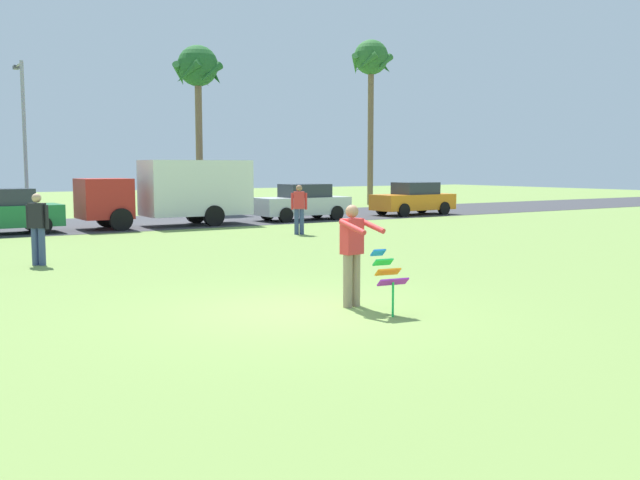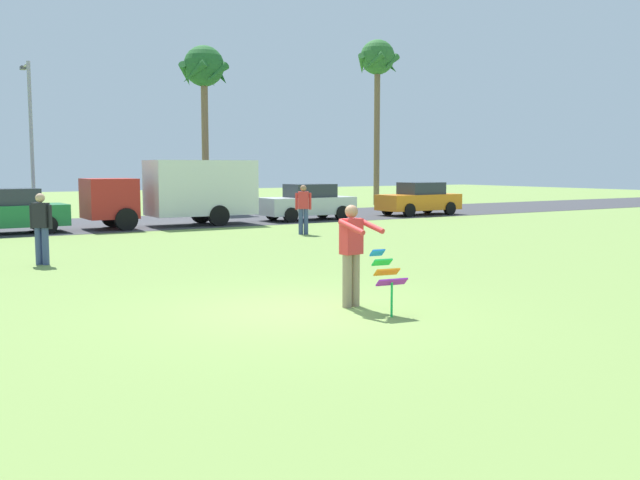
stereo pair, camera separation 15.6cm
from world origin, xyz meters
name	(u,v)px [view 1 (the left image)]	position (x,y,z in m)	size (l,w,h in m)	color
ground_plane	(298,311)	(0.00, 0.00, 0.00)	(120.00, 120.00, 0.00)	olive
road_strip	(48,227)	(0.00, 19.36, 0.01)	(120.00, 8.00, 0.01)	#38383D
person_kite_flyer	(353,251)	(0.96, -0.18, 0.95)	(0.61, 0.70, 1.73)	gray
kite_held	(388,273)	(1.05, -1.02, 0.67)	(0.53, 0.67, 1.03)	blue
parked_truck_red_cab	(176,191)	(4.42, 16.96, 1.41)	(6.70, 2.13, 2.62)	#B2231E
parked_car_silver	(303,203)	(10.29, 16.96, 0.77)	(4.21, 1.85, 1.60)	silver
parked_car_orange	(414,199)	(16.65, 16.96, 0.77)	(4.24, 1.92, 1.60)	orange
palm_tree_centre_far	(198,73)	(8.81, 25.01, 7.19)	(2.58, 2.71, 8.62)	brown
palm_tree_far_left	(371,66)	(20.39, 25.60, 8.52)	(2.58, 2.71, 10.07)	brown
streetlight_pole	(24,130)	(0.04, 23.99, 4.00)	(0.24, 1.65, 7.00)	#9E9EA3
person_walker_near	(299,208)	(6.76, 11.33, 0.93)	(0.52, 0.36, 1.73)	#384772
person_walker_far	(38,227)	(-2.50, 8.03, 0.93)	(0.46, 0.40, 1.73)	#384772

